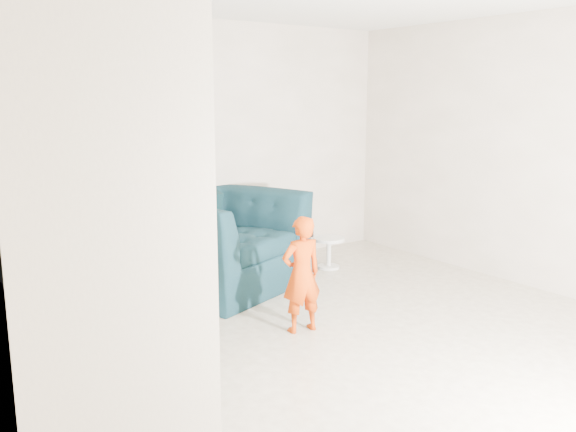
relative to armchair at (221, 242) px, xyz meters
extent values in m
plane|color=gray|center=(0.06, -2.06, -0.47)|extent=(5.50, 5.50, 0.00)
plane|color=#A59987|center=(0.06, 0.69, 0.88)|extent=(5.00, 0.00, 5.00)
plane|color=#A59987|center=(2.56, -2.06, 0.88)|extent=(0.00, 5.50, 5.50)
imported|color=black|center=(0.00, 0.00, 0.00)|extent=(1.80, 1.69, 0.94)
imported|color=#912104|center=(-0.04, -1.40, 0.01)|extent=(0.38, 0.27, 0.96)
cylinder|color=silver|center=(1.32, -0.08, -0.14)|extent=(0.35, 0.35, 0.04)
cylinder|color=silver|center=(1.32, -0.08, -0.31)|extent=(0.05, 0.05, 0.32)
cylinder|color=silver|center=(1.32, -0.08, -0.46)|extent=(0.25, 0.25, 0.03)
cube|color=#ADA089|center=(-1.94, 0.29, -0.34)|extent=(1.00, 0.30, 0.27)
cube|color=#ADA089|center=(-1.94, -0.01, -0.20)|extent=(1.00, 0.30, 0.54)
cube|color=#ADA089|center=(-1.94, -0.31, -0.07)|extent=(1.00, 0.30, 0.81)
cube|color=#ADA089|center=(-1.94, -0.61, 0.07)|extent=(1.00, 0.30, 1.08)
cube|color=#ADA089|center=(-1.94, -0.91, 0.20)|extent=(1.00, 0.30, 1.35)
cube|color=#ADA089|center=(-1.94, -1.21, 0.34)|extent=(1.00, 0.30, 1.62)
cube|color=#ADA089|center=(-1.94, -1.51, 0.47)|extent=(1.00, 0.30, 1.89)
cube|color=#ADA089|center=(-1.94, -1.81, 0.61)|extent=(1.00, 0.30, 2.16)
cube|color=#ADA089|center=(-1.94, -2.11, 0.74)|extent=(1.00, 0.30, 2.43)
cube|color=#ADA089|center=(-1.94, -2.41, 0.88)|extent=(1.00, 0.30, 2.70)
cylinder|color=silver|center=(-1.44, -1.06, 1.78)|extent=(0.04, 3.03, 2.73)
cylinder|color=silver|center=(-1.44, 0.44, 0.03)|extent=(0.04, 0.04, 1.00)
cube|color=black|center=(-0.12, 0.27, 0.25)|extent=(0.48, 0.23, 0.48)
cube|color=black|center=(-0.59, -0.05, 0.12)|extent=(0.06, 0.57, 0.64)
cube|color=black|center=(0.04, -1.41, 0.37)|extent=(0.03, 0.05, 0.10)
camera|label=1|loc=(-2.89, -5.20, 1.44)|focal=38.00mm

